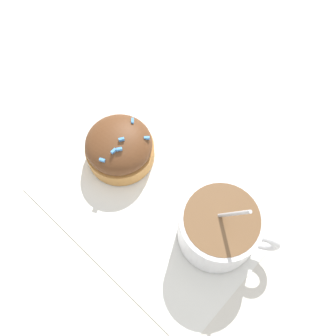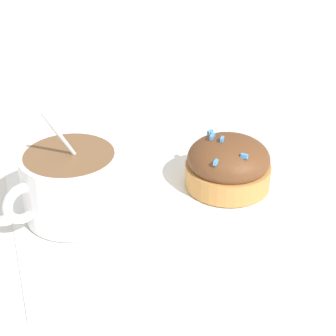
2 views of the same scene
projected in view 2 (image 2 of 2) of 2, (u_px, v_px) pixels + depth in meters
name	position (u px, v px, depth m)	size (l,w,h in m)	color
ground_plane	(156.00, 203.00, 0.58)	(3.00, 3.00, 0.00)	silver
paper_napkin	(156.00, 202.00, 0.58)	(0.30, 0.27, 0.00)	white
coffee_cup	(70.00, 181.00, 0.54)	(0.11, 0.10, 0.12)	white
frosted_pastry	(228.00, 164.00, 0.59)	(0.09, 0.09, 0.06)	#C18442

